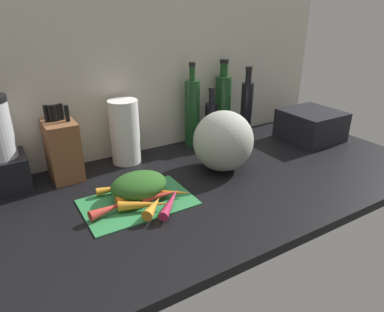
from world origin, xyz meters
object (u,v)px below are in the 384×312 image
at_px(carrot_7, 153,207).
at_px(bottle_1, 211,122).
at_px(cutting_board, 138,202).
at_px(carrot_0, 142,196).
at_px(knife_block, 62,149).
at_px(carrot_9, 110,209).
at_px(carrot_3, 118,188).
at_px(dish_rack, 311,125).
at_px(paper_towel_roll, 125,132).
at_px(bottle_3, 246,109).
at_px(winter_squash, 223,141).
at_px(carrot_8, 171,201).
at_px(carrot_4, 149,186).
at_px(bottle_0, 192,112).
at_px(bottle_2, 223,106).
at_px(carrot_2, 171,193).
at_px(carrot_10, 160,195).
at_px(carrot_6, 129,185).
at_px(carrot_5, 145,205).

relative_size(carrot_7, bottle_1, 0.41).
height_order(cutting_board, carrot_0, carrot_0).
bearing_deg(knife_block, carrot_9, -81.24).
relative_size(carrot_3, dish_rack, 0.58).
bearing_deg(paper_towel_roll, bottle_3, -2.69).
xyz_separation_m(cutting_board, carrot_3, (-0.03, 0.09, 0.02)).
bearing_deg(winter_squash, carrot_9, -169.33).
bearing_deg(carrot_8, carrot_4, 96.46).
height_order(bottle_0, bottle_2, same).
bearing_deg(carrot_8, bottle_3, 32.04).
distance_m(cutting_board, carrot_0, 0.03).
xyz_separation_m(winter_squash, bottle_0, (0.03, 0.27, 0.04)).
height_order(carrot_7, dish_rack, dish_rack).
distance_m(carrot_0, bottle_1, 0.56).
relative_size(carrot_2, paper_towel_roll, 0.49).
bearing_deg(bottle_0, paper_towel_roll, -176.40).
height_order(carrot_10, knife_block, knife_block).
height_order(cutting_board, knife_block, knife_block).
bearing_deg(bottle_1, cutting_board, -148.03).
relative_size(carrot_3, carrot_9, 1.12).
bearing_deg(carrot_6, winter_squash, -2.48).
xyz_separation_m(carrot_9, bottle_1, (0.57, 0.32, 0.08)).
height_order(carrot_0, carrot_3, carrot_0).
bearing_deg(carrot_6, carrot_3, 168.06).
bearing_deg(knife_block, bottle_3, -1.09).
relative_size(paper_towel_roll, bottle_1, 0.97).
height_order(carrot_9, knife_block, knife_block).
bearing_deg(carrot_5, carrot_8, -15.29).
relative_size(carrot_10, bottle_1, 0.49).
bearing_deg(carrot_5, carrot_9, 160.58).
bearing_deg(bottle_3, carrot_5, -152.47).
relative_size(cutting_board, carrot_6, 2.03).
height_order(carrot_7, winter_squash, winter_squash).
height_order(carrot_6, carrot_7, carrot_7).
xyz_separation_m(carrot_0, paper_towel_roll, (0.08, 0.32, 0.10)).
bearing_deg(knife_block, carrot_5, -67.80).
bearing_deg(carrot_0, carrot_3, 113.06).
relative_size(carrot_6, bottle_0, 0.46).
bearing_deg(dish_rack, winter_squash, -174.41).
distance_m(carrot_0, knife_block, 0.36).
distance_m(carrot_2, knife_block, 0.42).
distance_m(bottle_0, bottle_3, 0.26).
distance_m(carrot_3, bottle_3, 0.72).
relative_size(knife_block, bottle_1, 1.04).
bearing_deg(carrot_3, carrot_2, -41.05).
xyz_separation_m(carrot_0, bottle_1, (0.46, 0.30, 0.07)).
relative_size(carrot_8, paper_towel_roll, 0.69).
relative_size(carrot_6, winter_squash, 0.74).
xyz_separation_m(winter_squash, paper_towel_roll, (-0.28, 0.25, 0.01)).
distance_m(carrot_6, carrot_7, 0.16).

